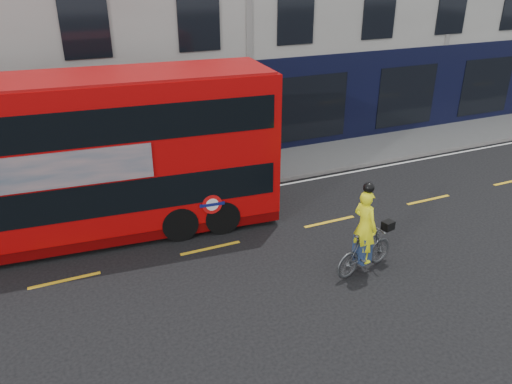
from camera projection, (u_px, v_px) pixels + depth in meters
ground at (356, 244)px, 14.64m from camera, size 120.00×120.00×0.00m
pavement at (264, 167)px, 20.01m from camera, size 60.00×3.00×0.12m
kerb at (281, 180)px, 18.76m from camera, size 60.00×0.12×0.13m
road_edge_line at (284, 184)px, 18.54m from camera, size 58.00×0.10×0.01m
lane_dashes at (330, 222)px, 15.88m from camera, size 58.00×0.12×0.01m
bus at (72, 159)px, 14.10m from camera, size 12.02×3.67×4.77m
cyclist at (365, 242)px, 13.01m from camera, size 2.06×0.97×2.60m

